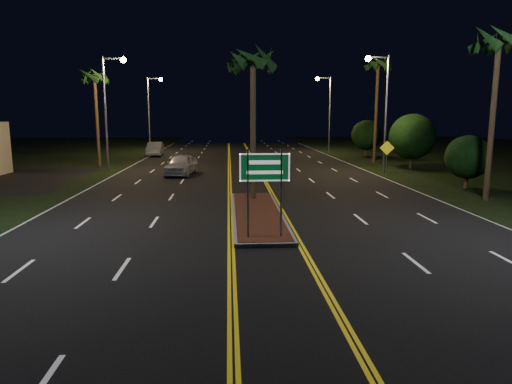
{
  "coord_description": "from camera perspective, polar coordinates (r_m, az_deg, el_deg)",
  "views": [
    {
      "loc": [
        -1.28,
        -13.29,
        4.56
      ],
      "look_at": [
        -0.34,
        2.27,
        1.9
      ],
      "focal_mm": 32.0,
      "sensor_mm": 36.0,
      "label": 1
    }
  ],
  "objects": [
    {
      "name": "streetlight_left_mid",
      "position": [
        38.46,
        -17.82,
        10.86
      ],
      "size": [
        1.91,
        0.44,
        9.0
      ],
      "color": "gray",
      "rests_on": "ground"
    },
    {
      "name": "median_island",
      "position": [
        20.82,
        0.16,
        -2.73
      ],
      "size": [
        2.25,
        10.25,
        0.17
      ],
      "color": "gray",
      "rests_on": "ground"
    },
    {
      "name": "car_near",
      "position": [
        35.33,
        -9.33,
        3.63
      ],
      "size": [
        3.19,
        5.79,
        1.83
      ],
      "primitive_type": "imported",
      "rotation": [
        0.0,
        0.0,
        -0.16
      ],
      "color": "#B3B3B9",
      "rests_on": "ground"
    },
    {
      "name": "palm_right_far",
      "position": [
        45.75,
        15.02,
        15.11
      ],
      "size": [
        2.4,
        2.4,
        10.3
      ],
      "color": "#382819",
      "rests_on": "ground"
    },
    {
      "name": "shrub_mid",
      "position": [
        40.34,
        18.94,
        6.56
      ],
      "size": [
        3.78,
        3.78,
        4.62
      ],
      "color": "#382819",
      "rests_on": "ground"
    },
    {
      "name": "streetlight_right_far",
      "position": [
        56.57,
        8.84,
        10.68
      ],
      "size": [
        1.91,
        0.44,
        9.0
      ],
      "color": "gray",
      "rests_on": "ground"
    },
    {
      "name": "highway_sign",
      "position": [
        16.28,
        1.09,
        2.07
      ],
      "size": [
        1.8,
        0.08,
        3.2
      ],
      "color": "gray",
      "rests_on": "ground"
    },
    {
      "name": "car_far",
      "position": [
        52.39,
        -12.53,
        5.42
      ],
      "size": [
        2.57,
        5.37,
        1.75
      ],
      "primitive_type": "imported",
      "rotation": [
        0.0,
        0.0,
        0.06
      ],
      "color": "#AEB0B8",
      "rests_on": "ground"
    },
    {
      "name": "palm_left_far",
      "position": [
        42.98,
        -19.54,
        13.39
      ],
      "size": [
        2.4,
        2.4,
        8.8
      ],
      "color": "#382819",
      "rests_on": "ground"
    },
    {
      "name": "palm_median",
      "position": [
        23.98,
        -0.38,
        16.18
      ],
      "size": [
        2.4,
        2.4,
        8.3
      ],
      "color": "#382819",
      "rests_on": "ground"
    },
    {
      "name": "streetlight_right_mid",
      "position": [
        37.26,
        15.46,
        11.02
      ],
      "size": [
        1.91,
        0.44,
        9.0
      ],
      "color": "gray",
      "rests_on": "ground"
    },
    {
      "name": "shrub_far",
      "position": [
        51.59,
        13.65,
        6.94
      ],
      "size": [
        3.24,
        3.24,
        3.96
      ],
      "color": "#382819",
      "rests_on": "ground"
    },
    {
      "name": "palm_right_near",
      "position": [
        27.31,
        28.12,
        16.27
      ],
      "size": [
        2.4,
        2.4,
        9.3
      ],
      "color": "#382819",
      "rests_on": "ground"
    },
    {
      "name": "warning_sign",
      "position": [
        36.34,
        16.03,
        4.76
      ],
      "size": [
        1.06,
        0.24,
        2.58
      ],
      "rotation": [
        0.0,
        0.0,
        -0.2
      ],
      "color": "gray",
      "rests_on": "ground"
    },
    {
      "name": "streetlight_left_far",
      "position": [
        58.06,
        -12.92,
        10.52
      ],
      "size": [
        1.91,
        0.44,
        9.0
      ],
      "color": "gray",
      "rests_on": "ground"
    },
    {
      "name": "shrub_near",
      "position": [
        31.15,
        24.96,
        3.97
      ],
      "size": [
        2.7,
        2.7,
        3.3
      ],
      "color": "#382819",
      "rests_on": "ground"
    },
    {
      "name": "ground",
      "position": [
        14.11,
        1.97,
        -9.18
      ],
      "size": [
        120.0,
        120.0,
        0.0
      ],
      "primitive_type": "plane",
      "color": "black",
      "rests_on": "ground"
    }
  ]
}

